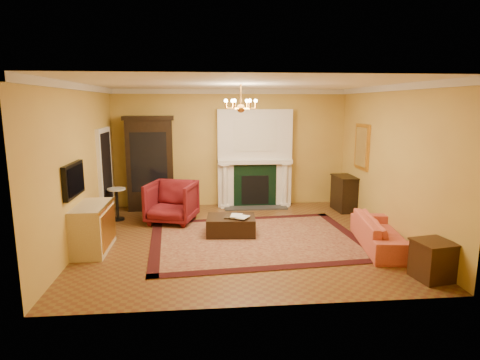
{
  "coord_description": "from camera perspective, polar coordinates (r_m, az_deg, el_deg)",
  "views": [
    {
      "loc": [
        -0.73,
        -7.6,
        2.64
      ],
      "look_at": [
        0.01,
        0.3,
        1.12
      ],
      "focal_mm": 30.0,
      "sensor_mm": 36.0,
      "label": 1
    }
  ],
  "objects": [
    {
      "name": "coral_sofa",
      "position": [
        7.92,
        19.59,
        -6.43
      ],
      "size": [
        0.85,
        1.98,
        0.75
      ],
      "primitive_type": "imported",
      "rotation": [
        0.0,
        0.0,
        1.42
      ],
      "color": "#D95344",
      "rests_on": "floor"
    },
    {
      "name": "fireplace",
      "position": [
        10.36,
        2.07,
        2.79
      ],
      "size": [
        1.9,
        0.7,
        2.5
      ],
      "color": "silver",
      "rests_on": "wall_back"
    },
    {
      "name": "ceiling",
      "position": [
        7.64,
        0.12,
        13.6
      ],
      "size": [
        6.0,
        5.5,
        0.02
      ],
      "primitive_type": "cube",
      "color": "white",
      "rests_on": "wall_back"
    },
    {
      "name": "crown_molding",
      "position": [
        8.59,
        -0.5,
        12.82
      ],
      "size": [
        6.0,
        5.5,
        0.12
      ],
      "color": "silver",
      "rests_on": "ceiling"
    },
    {
      "name": "console_table",
      "position": [
        10.34,
        14.62,
        -1.93
      ],
      "size": [
        0.48,
        0.78,
        0.84
      ],
      "primitive_type": "cube",
      "rotation": [
        0.0,
        0.0,
        0.07
      ],
      "color": "black",
      "rests_on": "floor"
    },
    {
      "name": "wall_front",
      "position": [
        5.02,
        3.13,
        -2.3
      ],
      "size": [
        6.0,
        0.02,
        3.0
      ],
      "primitive_type": "cube",
      "color": "gold",
      "rests_on": "floor"
    },
    {
      "name": "gilt_mirror",
      "position": [
        9.78,
        16.94,
        4.54
      ],
      "size": [
        0.06,
        0.76,
        1.05
      ],
      "color": "gold",
      "rests_on": "wall_right"
    },
    {
      "name": "ottoman_tray",
      "position": [
        8.13,
        -0.73,
        -5.22
      ],
      "size": [
        0.45,
        0.38,
        0.03
      ],
      "primitive_type": "cube",
      "rotation": [
        0.0,
        0.0,
        -0.19
      ],
      "color": "black",
      "rests_on": "leather_ottoman"
    },
    {
      "name": "leather_ottoman",
      "position": [
        8.23,
        -1.28,
        -6.45
      ],
      "size": [
        1.03,
        0.78,
        0.36
      ],
      "primitive_type": "cube",
      "rotation": [
        0.0,
        0.0,
        -0.08
      ],
      "color": "black",
      "rests_on": "oriental_rug"
    },
    {
      "name": "wingback_armchair",
      "position": [
        9.11,
        -9.68,
        -2.85
      ],
      "size": [
        1.21,
        1.17,
        1.02
      ],
      "primitive_type": "imported",
      "rotation": [
        0.0,
        0.0,
        -0.28
      ],
      "color": "maroon",
      "rests_on": "floor"
    },
    {
      "name": "book_b",
      "position": [
        8.0,
        -0.31,
        -4.33
      ],
      "size": [
        0.19,
        0.13,
        0.28
      ],
      "primitive_type": "imported",
      "rotation": [
        0.0,
        0.0,
        -0.54
      ],
      "color": "gray",
      "rests_on": "ottoman_tray"
    },
    {
      "name": "china_cabinet",
      "position": [
        10.28,
        -12.63,
        2.06
      ],
      "size": [
        1.15,
        0.57,
        2.24
      ],
      "primitive_type": "cube",
      "rotation": [
        0.0,
        0.0,
        0.06
      ],
      "color": "black",
      "rests_on": "floor"
    },
    {
      "name": "doorway",
      "position": [
        9.69,
        -18.56,
        0.78
      ],
      "size": [
        0.08,
        1.05,
        2.1
      ],
      "color": "silver",
      "rests_on": "wall_left"
    },
    {
      "name": "tv_panel",
      "position": [
        7.45,
        -22.58,
        0.02
      ],
      "size": [
        0.09,
        0.95,
        0.58
      ],
      "color": "black",
      "rests_on": "wall_left"
    },
    {
      "name": "topiary_right",
      "position": [
        10.39,
        6.01,
        4.35
      ],
      "size": [
        0.17,
        0.17,
        0.45
      ],
      "color": "gray",
      "rests_on": "fireplace"
    },
    {
      "name": "oriental_rug",
      "position": [
        7.99,
        2.28,
        -8.41
      ],
      "size": [
        4.31,
        3.37,
        0.02
      ],
      "primitive_type": "cube",
      "rotation": [
        0.0,
        0.0,
        0.08
      ],
      "color": "#4C1011",
      "rests_on": "floor"
    },
    {
      "name": "wall_back",
      "position": [
        10.44,
        -1.33,
        4.55
      ],
      "size": [
        6.0,
        0.02,
        3.0
      ],
      "primitive_type": "cube",
      "color": "gold",
      "rests_on": "floor"
    },
    {
      "name": "commode",
      "position": [
        7.77,
        -20.17,
        -6.39
      ],
      "size": [
        0.54,
        1.15,
        0.86
      ],
      "primitive_type": "cube",
      "rotation": [
        0.0,
        0.0,
        0.0
      ],
      "color": "beige",
      "rests_on": "floor"
    },
    {
      "name": "wall_left",
      "position": [
        8.01,
        -21.85,
        1.86
      ],
      "size": [
        0.02,
        5.5,
        3.0
      ],
      "primitive_type": "cube",
      "color": "gold",
      "rests_on": "floor"
    },
    {
      "name": "floor",
      "position": [
        8.08,
        0.12,
        -8.33
      ],
      "size": [
        6.0,
        5.5,
        0.02
      ],
      "primitive_type": "cube",
      "color": "brown",
      "rests_on": "ground"
    },
    {
      "name": "book_a",
      "position": [
        8.06,
        -1.35,
        -4.15
      ],
      "size": [
        0.23,
        0.08,
        0.31
      ],
      "primitive_type": "imported",
      "rotation": [
        0.0,
        0.0,
        -0.21
      ],
      "color": "gray",
      "rests_on": "ottoman_tray"
    },
    {
      "name": "end_table",
      "position": [
        6.85,
        25.72,
        -10.37
      ],
      "size": [
        0.57,
        0.57,
        0.57
      ],
      "primitive_type": "cube",
      "rotation": [
        0.0,
        0.0,
        0.17
      ],
      "color": "black",
      "rests_on": "floor"
    },
    {
      "name": "pedestal_table",
      "position": [
        9.59,
        -17.09,
        -2.98
      ],
      "size": [
        0.42,
        0.42,
        0.74
      ],
      "color": "black",
      "rests_on": "floor"
    },
    {
      "name": "wall_right",
      "position": [
        8.54,
        20.67,
        2.46
      ],
      "size": [
        0.02,
        5.5,
        3.0
      ],
      "primitive_type": "cube",
      "color": "gold",
      "rests_on": "floor"
    },
    {
      "name": "topiary_left",
      "position": [
        10.21,
        -2.16,
        4.15
      ],
      "size": [
        0.15,
        0.15,
        0.41
      ],
      "color": "gray",
      "rests_on": "fireplace"
    },
    {
      "name": "chandelier",
      "position": [
        7.63,
        0.12,
        10.58
      ],
      "size": [
        0.63,
        0.55,
        0.53
      ],
      "color": "#C18335",
      "rests_on": "ceiling"
    }
  ]
}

